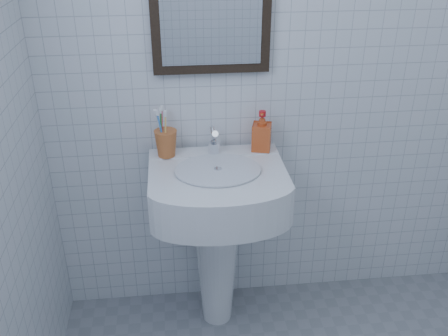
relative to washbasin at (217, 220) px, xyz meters
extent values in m
cube|color=silver|center=(0.34, 0.21, 0.65)|extent=(2.20, 0.02, 2.50)
cone|color=white|center=(0.00, 0.03, -0.24)|extent=(0.23, 0.23, 0.73)
cube|color=white|center=(0.00, -0.03, 0.19)|extent=(0.58, 0.42, 0.18)
cube|color=white|center=(0.00, 0.13, 0.27)|extent=(0.58, 0.10, 0.03)
cylinder|color=silver|center=(0.00, -0.06, 0.29)|extent=(0.36, 0.36, 0.01)
cylinder|color=silver|center=(0.00, 0.11, 0.32)|extent=(0.05, 0.05, 0.05)
cylinder|color=silver|center=(0.00, 0.09, 0.38)|extent=(0.03, 0.10, 0.09)
cylinder|color=silver|center=(0.00, 0.13, 0.36)|extent=(0.03, 0.06, 0.10)
imported|color=#BC3C12|center=(0.22, 0.13, 0.38)|extent=(0.10, 0.10, 0.18)
camera|label=1|loc=(-0.18, -1.91, 1.27)|focal=40.00mm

